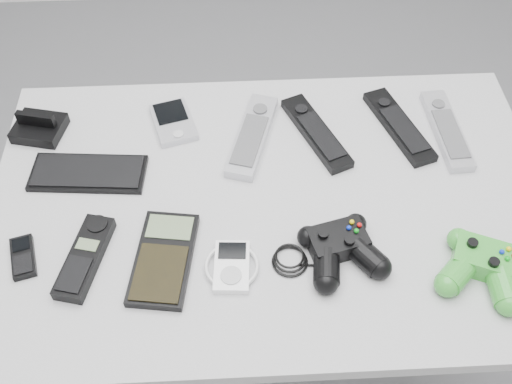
{
  "coord_description": "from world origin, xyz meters",
  "views": [
    {
      "loc": [
        0.01,
        -0.72,
        1.6
      ],
      "look_at": [
        0.04,
        -0.02,
        0.73
      ],
      "focal_mm": 42.0,
      "sensor_mm": 36.0,
      "label": 1
    }
  ],
  "objects_px": {
    "remote_silver_a": "(252,135)",
    "calculator": "(164,258)",
    "pda_keyboard": "(88,173)",
    "mp3_player": "(232,266)",
    "cordless_handset": "(85,257)",
    "desk": "(270,219)",
    "remote_black_b": "(399,125)",
    "controller_black": "(341,247)",
    "controller_green": "(483,265)",
    "mobile_phone": "(23,257)",
    "remote_black_a": "(316,132)",
    "remote_silver_b": "(447,129)",
    "pda": "(173,122)"
  },
  "relations": [
    {
      "from": "remote_silver_a",
      "to": "calculator",
      "type": "xyz_separation_m",
      "value": [
        -0.17,
        -0.29,
        -0.0
      ]
    },
    {
      "from": "pda_keyboard",
      "to": "mp3_player",
      "type": "relative_size",
      "value": 2.21
    },
    {
      "from": "mp3_player",
      "to": "cordless_handset",
      "type": "bearing_deg",
      "value": 177.21
    },
    {
      "from": "desk",
      "to": "remote_black_b",
      "type": "distance_m",
      "value": 0.34
    },
    {
      "from": "controller_black",
      "to": "controller_green",
      "type": "xyz_separation_m",
      "value": [
        0.24,
        -0.05,
        0.0
      ]
    },
    {
      "from": "remote_black_b",
      "to": "controller_green",
      "type": "distance_m",
      "value": 0.36
    },
    {
      "from": "mp3_player",
      "to": "controller_black",
      "type": "bearing_deg",
      "value": 9.68
    },
    {
      "from": "desk",
      "to": "calculator",
      "type": "distance_m",
      "value": 0.24
    },
    {
      "from": "remote_silver_a",
      "to": "controller_black",
      "type": "distance_m",
      "value": 0.32
    },
    {
      "from": "calculator",
      "to": "controller_green",
      "type": "height_order",
      "value": "controller_green"
    },
    {
      "from": "remote_silver_a",
      "to": "mobile_phone",
      "type": "height_order",
      "value": "remote_silver_a"
    },
    {
      "from": "mobile_phone",
      "to": "remote_black_a",
      "type": "bearing_deg",
      "value": 11.12
    },
    {
      "from": "remote_black_b",
      "to": "remote_silver_b",
      "type": "height_order",
      "value": "remote_silver_b"
    },
    {
      "from": "remote_black_b",
      "to": "mp3_player",
      "type": "xyz_separation_m",
      "value": [
        -0.36,
        -0.32,
        -0.0
      ]
    },
    {
      "from": "pda",
      "to": "controller_black",
      "type": "bearing_deg",
      "value": -64.05
    },
    {
      "from": "remote_silver_a",
      "to": "remote_black_a",
      "type": "distance_m",
      "value": 0.13
    },
    {
      "from": "remote_black_a",
      "to": "controller_black",
      "type": "relative_size",
      "value": 0.92
    },
    {
      "from": "remote_black_b",
      "to": "cordless_handset",
      "type": "relative_size",
      "value": 1.31
    },
    {
      "from": "remote_silver_b",
      "to": "calculator",
      "type": "relative_size",
      "value": 1.17
    },
    {
      "from": "pda",
      "to": "cordless_handset",
      "type": "bearing_deg",
      "value": -128.99
    },
    {
      "from": "remote_black_a",
      "to": "mp3_player",
      "type": "height_order",
      "value": "remote_black_a"
    },
    {
      "from": "mobile_phone",
      "to": "mp3_player",
      "type": "relative_size",
      "value": 0.86
    },
    {
      "from": "remote_silver_a",
      "to": "remote_black_a",
      "type": "relative_size",
      "value": 1.04
    },
    {
      "from": "remote_black_a",
      "to": "cordless_handset",
      "type": "xyz_separation_m",
      "value": [
        -0.43,
        -0.28,
        0.0
      ]
    },
    {
      "from": "controller_black",
      "to": "controller_green",
      "type": "height_order",
      "value": "controller_green"
    },
    {
      "from": "remote_black_a",
      "to": "mobile_phone",
      "type": "bearing_deg",
      "value": -175.9
    },
    {
      "from": "pda_keyboard",
      "to": "cordless_handset",
      "type": "relative_size",
      "value": 1.33
    },
    {
      "from": "remote_black_a",
      "to": "remote_black_b",
      "type": "distance_m",
      "value": 0.17
    },
    {
      "from": "remote_silver_a",
      "to": "remote_black_b",
      "type": "relative_size",
      "value": 1.04
    },
    {
      "from": "desk",
      "to": "controller_black",
      "type": "height_order",
      "value": "controller_black"
    },
    {
      "from": "desk",
      "to": "pda_keyboard",
      "type": "xyz_separation_m",
      "value": [
        -0.35,
        0.08,
        0.07
      ]
    },
    {
      "from": "controller_black",
      "to": "remote_black_a",
      "type": "bearing_deg",
      "value": 77.19
    },
    {
      "from": "desk",
      "to": "calculator",
      "type": "bearing_deg",
      "value": -147.02
    },
    {
      "from": "desk",
      "to": "controller_green",
      "type": "distance_m",
      "value": 0.4
    },
    {
      "from": "remote_silver_b",
      "to": "controller_black",
      "type": "xyz_separation_m",
      "value": [
        -0.26,
        -0.29,
        0.01
      ]
    },
    {
      "from": "calculator",
      "to": "desk",
      "type": "bearing_deg",
      "value": 41.3
    },
    {
      "from": "remote_black_b",
      "to": "pda",
      "type": "bearing_deg",
      "value": 157.15
    },
    {
      "from": "pda",
      "to": "controller_black",
      "type": "distance_m",
      "value": 0.45
    },
    {
      "from": "remote_silver_a",
      "to": "controller_black",
      "type": "height_order",
      "value": "controller_black"
    },
    {
      "from": "calculator",
      "to": "controller_green",
      "type": "distance_m",
      "value": 0.55
    },
    {
      "from": "mobile_phone",
      "to": "cordless_handset",
      "type": "distance_m",
      "value": 0.11
    },
    {
      "from": "pda",
      "to": "remote_silver_a",
      "type": "relative_size",
      "value": 0.53
    },
    {
      "from": "controller_black",
      "to": "mp3_player",
      "type": "bearing_deg",
      "value": 171.47
    },
    {
      "from": "pda_keyboard",
      "to": "controller_black",
      "type": "bearing_deg",
      "value": -19.46
    },
    {
      "from": "pda_keyboard",
      "to": "controller_black",
      "type": "height_order",
      "value": "controller_black"
    },
    {
      "from": "desk",
      "to": "remote_black_b",
      "type": "height_order",
      "value": "remote_black_b"
    },
    {
      "from": "remote_silver_a",
      "to": "cordless_handset",
      "type": "bearing_deg",
      "value": -120.62
    },
    {
      "from": "desk",
      "to": "controller_black",
      "type": "relative_size",
      "value": 4.47
    },
    {
      "from": "remote_black_a",
      "to": "mp3_player",
      "type": "relative_size",
      "value": 2.19
    },
    {
      "from": "remote_black_a",
      "to": "cordless_handset",
      "type": "bearing_deg",
      "value": -169.5
    }
  ]
}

